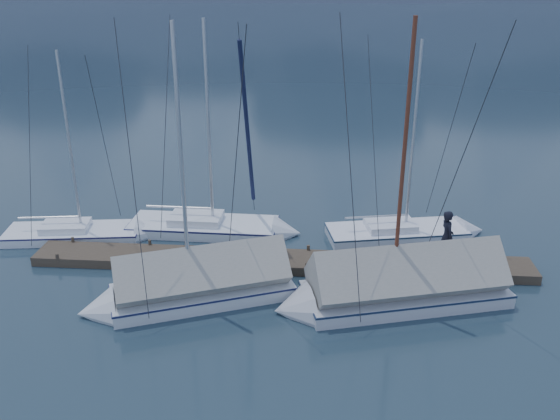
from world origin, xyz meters
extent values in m
plane|color=#162632|center=(0.00, 0.00, 0.00)|extent=(1000.00, 1000.00, 0.00)
cube|color=#382D23|center=(0.00, 2.00, 0.17)|extent=(18.00, 1.50, 0.34)
cube|color=black|center=(-6.00, 2.00, -0.05)|extent=(3.00, 1.30, 0.30)
cube|color=black|center=(0.00, 2.00, -0.05)|extent=(3.00, 1.30, 0.30)
cube|color=black|center=(6.00, 2.00, -0.05)|extent=(3.00, 1.30, 0.30)
cylinder|color=#382D23|center=(-8.00, 2.70, 0.35)|extent=(0.12, 0.12, 0.35)
cylinder|color=#382D23|center=(-8.00, 1.30, 0.35)|extent=(0.12, 0.12, 0.35)
cylinder|color=#382D23|center=(-5.00, 2.70, 0.35)|extent=(0.12, 0.12, 0.35)
cylinder|color=#382D23|center=(-5.00, 1.30, 0.35)|extent=(0.12, 0.12, 0.35)
cylinder|color=#382D23|center=(-2.00, 2.70, 0.35)|extent=(0.12, 0.12, 0.35)
cylinder|color=#382D23|center=(-2.00, 1.30, 0.35)|extent=(0.12, 0.12, 0.35)
cylinder|color=#382D23|center=(1.00, 2.70, 0.35)|extent=(0.12, 0.12, 0.35)
cylinder|color=#382D23|center=(1.00, 1.30, 0.35)|extent=(0.12, 0.12, 0.35)
cylinder|color=#382D23|center=(4.00, 2.70, 0.35)|extent=(0.12, 0.12, 0.35)
cylinder|color=#382D23|center=(4.00, 1.30, 0.35)|extent=(0.12, 0.12, 0.35)
cylinder|color=#382D23|center=(7.00, 2.70, 0.35)|extent=(0.12, 0.12, 0.35)
cylinder|color=#382D23|center=(7.00, 1.30, 0.35)|extent=(0.12, 0.12, 0.35)
cube|color=white|center=(-8.45, 3.76, 0.10)|extent=(5.41, 2.45, 0.57)
cube|color=white|center=(-8.45, 3.76, -0.16)|extent=(4.52, 1.56, 0.26)
cube|color=#1E1A4E|center=(-8.45, 3.76, 0.35)|extent=(5.46, 2.47, 0.05)
cone|color=white|center=(-5.48, 4.18, 0.10)|extent=(1.18, 1.79, 1.67)
cube|color=white|center=(-8.71, 3.73, 0.52)|extent=(1.98, 1.46, 0.26)
cylinder|color=#B2B7BF|center=(-8.11, 3.81, 3.87)|extent=(0.10, 0.10, 6.95)
cylinder|color=#B2B7BF|center=(-9.31, 3.64, 0.91)|extent=(2.33, 0.40, 0.08)
cylinder|color=#26262B|center=(-6.81, 3.99, 3.87)|extent=(0.39, 2.60, 6.96)
cube|color=white|center=(-3.35, 4.74, 0.12)|extent=(6.00, 2.12, 0.66)
cube|color=white|center=(-3.35, 4.74, -0.18)|extent=(5.09, 1.21, 0.30)
cube|color=#181948|center=(-3.35, 4.74, 0.40)|extent=(6.06, 2.14, 0.06)
cone|color=white|center=(0.08, 4.66, 0.12)|extent=(1.14, 1.93, 1.91)
cube|color=white|center=(-3.65, 4.75, 0.60)|extent=(2.12, 1.44, 0.30)
cylinder|color=#B2B7BF|center=(-2.95, 4.73, 4.42)|extent=(0.12, 0.12, 7.95)
cylinder|color=#B2B7BF|center=(-4.34, 4.76, 1.04)|extent=(2.68, 0.15, 0.09)
cylinder|color=#26262B|center=(-1.46, 4.70, 4.42)|extent=(0.09, 3.00, 7.95)
cube|color=white|center=(4.47, 4.82, 0.11)|extent=(5.73, 2.92, 0.60)
cube|color=white|center=(4.47, 4.82, -0.16)|extent=(4.76, 1.95, 0.27)
cube|color=#172C45|center=(4.47, 4.82, 0.36)|extent=(5.79, 2.95, 0.05)
cone|color=white|center=(7.55, 5.48, 0.11)|extent=(1.35, 1.92, 1.75)
cube|color=white|center=(4.20, 4.77, 0.55)|extent=(2.14, 1.65, 0.27)
cylinder|color=#B2B7BF|center=(4.82, 4.90, 4.06)|extent=(0.11, 0.11, 7.30)
cylinder|color=#B2B7BF|center=(3.57, 4.63, 0.96)|extent=(2.43, 0.59, 0.08)
cylinder|color=#26262B|center=(6.16, 5.19, 4.06)|extent=(0.60, 2.70, 7.31)
cube|color=silver|center=(4.22, -0.09, 0.13)|extent=(6.89, 3.99, 0.69)
cube|color=silver|center=(4.22, -0.09, -0.19)|extent=(5.67, 2.72, 0.32)
cube|color=#152441|center=(4.22, -0.09, 0.42)|extent=(6.96, 4.03, 0.06)
cone|color=silver|center=(0.63, -1.10, 0.13)|extent=(1.71, 2.45, 2.22)
cylinder|color=#592819|center=(3.82, -0.21, 4.67)|extent=(0.13, 0.13, 8.40)
cylinder|color=#592819|center=(5.23, 0.19, 1.10)|extent=(2.85, 0.88, 0.09)
cylinder|color=#26262B|center=(2.25, -0.65, 4.67)|extent=(0.91, 3.16, 8.41)
cube|color=gray|center=(4.22, -0.09, 0.89)|extent=(6.59, 3.94, 2.35)
cube|color=silver|center=(-2.35, -0.45, 0.12)|extent=(6.15, 4.09, 0.68)
cube|color=silver|center=(-2.35, -0.45, -0.19)|extent=(4.99, 2.90, 0.31)
cube|color=#171D47|center=(-2.35, -0.45, 0.41)|extent=(6.21, 4.13, 0.06)
cone|color=silver|center=(-5.46, -1.71, 0.12)|extent=(1.80, 2.27, 1.99)
cylinder|color=#B2B7BF|center=(-2.73, -0.60, 4.60)|extent=(0.12, 0.12, 8.28)
cylinder|color=#B2B7BF|center=(-1.39, -0.06, 1.09)|extent=(2.45, 1.06, 0.09)
cylinder|color=#26262B|center=(-4.07, -1.14, 4.60)|extent=(1.12, 2.72, 8.29)
cube|color=gray|center=(-2.35, -0.45, 0.88)|extent=(5.89, 4.01, 2.11)
imported|color=black|center=(5.87, 2.19, 1.30)|extent=(0.59, 0.78, 1.92)
camera|label=1|loc=(1.49, -17.08, 10.09)|focal=38.00mm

